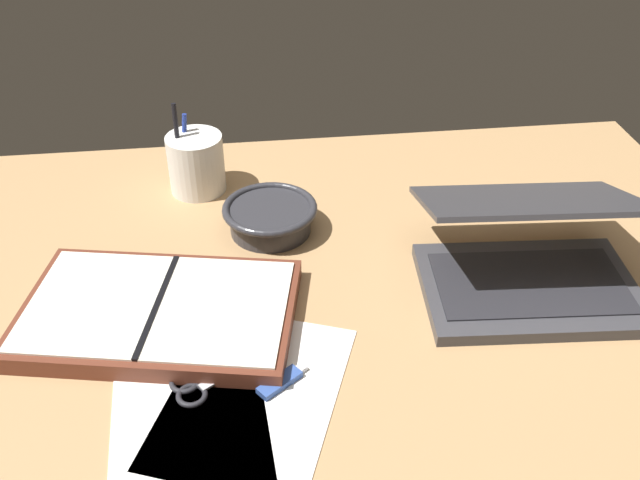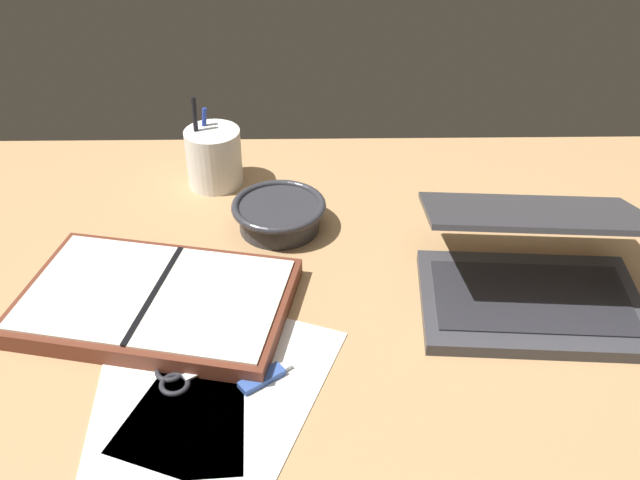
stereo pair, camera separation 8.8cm
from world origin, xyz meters
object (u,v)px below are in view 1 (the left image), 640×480
scissors (199,384)px  bowl (270,216)px  pen_cup (196,163)px  laptop (529,257)px  planner (159,312)px

scissors → bowl: bearing=49.7°
bowl → pen_cup: size_ratio=0.94×
laptop → bowl: size_ratio=2.12×
bowl → laptop: bearing=-26.7°
scissors → pen_cup: bearing=69.2°
pen_cup → planner: bearing=-97.9°
bowl → pen_cup: pen_cup is taller
bowl → planner: (-16.52, -19.86, -1.24)cm
laptop → pen_cup: pen_cup is taller
bowl → scissors: (-11.01, -32.74, -2.37)cm
planner → scissors: bearing=-55.2°
pen_cup → laptop: bearing=-34.3°
planner → bowl: bearing=61.9°
bowl → scissors: bowl is taller
laptop → scissors: (-46.88, -14.69, -4.35)cm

